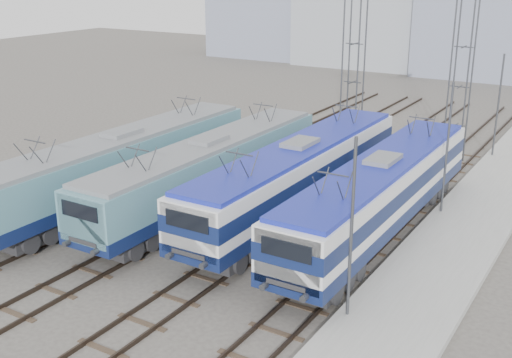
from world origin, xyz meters
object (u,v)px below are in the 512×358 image
object	(u,v)px
locomotive_center_left	(207,169)
catenary_tower_east	(462,61)
locomotive_center_right	(298,173)
locomotive_far_left	(121,163)
mast_rear	(498,108)
mast_mid	(447,152)
mast_front	(351,233)
catenary_tower_west	(354,57)
locomotive_far_right	(379,191)

from	to	relation	value
locomotive_center_left	catenary_tower_east	bearing A→B (deg)	60.52
locomotive_center_right	catenary_tower_east	xyz separation A→B (m)	(4.25, 13.91, 4.25)
locomotive_far_left	catenary_tower_east	xyz separation A→B (m)	(13.25, 17.13, 4.30)
locomotive_center_right	mast_rear	xyz separation A→B (m)	(6.35, 15.91, 1.11)
catenary_tower_east	mast_mid	size ratio (longest dim) A/B	1.71
locomotive_far_left	mast_rear	bearing A→B (deg)	51.25
mast_front	mast_mid	distance (m)	12.00
catenary_tower_west	mast_rear	distance (m)	9.99
catenary_tower_east	locomotive_center_left	bearing A→B (deg)	-119.48
catenary_tower_west	mast_rear	bearing A→B (deg)	24.94
locomotive_center_right	catenary_tower_east	size ratio (longest dim) A/B	1.57
catenary_tower_east	locomotive_far_right	bearing A→B (deg)	-89.00
locomotive_far_right	mast_mid	size ratio (longest dim) A/B	2.64
mast_front	mast_mid	bearing A→B (deg)	90.00
locomotive_far_left	locomotive_center_left	world-z (taller)	locomotive_far_left
locomotive_center_right	mast_front	world-z (taller)	mast_front
locomotive_far_right	catenary_tower_west	world-z (taller)	catenary_tower_west
catenary_tower_west	mast_mid	xyz separation A→B (m)	(8.60, -8.00, -3.14)
mast_rear	catenary_tower_west	bearing A→B (deg)	-155.06
mast_mid	mast_rear	bearing A→B (deg)	90.00
locomotive_far_right	mast_front	size ratio (longest dim) A/B	2.64
locomotive_center_right	locomotive_far_right	distance (m)	4.51
catenary_tower_west	mast_rear	size ratio (longest dim) A/B	1.71
locomotive_center_right	catenary_tower_east	bearing A→B (deg)	73.01
locomotive_center_right	catenary_tower_east	world-z (taller)	catenary_tower_east
locomotive_center_right	catenary_tower_west	size ratio (longest dim) A/B	1.57
locomotive_far_right	catenary_tower_west	size ratio (longest dim) A/B	1.54
locomotive_center_left	locomotive_far_right	size ratio (longest dim) A/B	0.98
locomotive_far_right	locomotive_far_left	bearing A→B (deg)	-168.02
locomotive_center_right	mast_mid	xyz separation A→B (m)	(6.35, 3.91, 1.11)
locomotive_center_left	locomotive_center_right	xyz separation A→B (m)	(4.50, 1.56, 0.12)
locomotive_far_left	locomotive_center_left	bearing A→B (deg)	20.14
mast_front	mast_rear	distance (m)	24.00
locomotive_center_right	mast_rear	size ratio (longest dim) A/B	2.68
locomotive_center_left	mast_mid	distance (m)	12.22
mast_mid	mast_rear	distance (m)	12.00
catenary_tower_west	mast_mid	bearing A→B (deg)	-42.93
locomotive_far_right	catenary_tower_east	xyz separation A→B (m)	(-0.25, 14.26, 4.28)
mast_front	mast_rear	world-z (taller)	same
locomotive_far_right	mast_mid	distance (m)	4.78
mast_front	mast_rear	bearing A→B (deg)	90.00
mast_rear	locomotive_center_right	bearing A→B (deg)	-111.76
catenary_tower_east	mast_front	distance (m)	22.32
mast_rear	locomotive_far_right	bearing A→B (deg)	-96.49
locomotive_far_left	locomotive_center_right	bearing A→B (deg)	19.66
catenary_tower_west	mast_rear	xyz separation A→B (m)	(8.60, 4.00, -3.14)
mast_rear	catenary_tower_east	bearing A→B (deg)	-136.40
locomotive_center_left	mast_rear	xyz separation A→B (m)	(10.85, 17.48, 1.23)
mast_front	mast_mid	size ratio (longest dim) A/B	1.00
locomotive_far_right	mast_front	bearing A→B (deg)	-76.56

